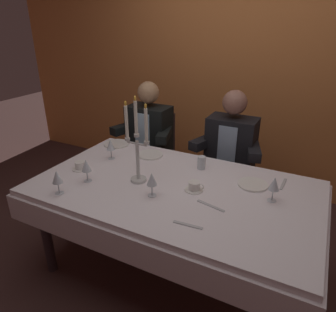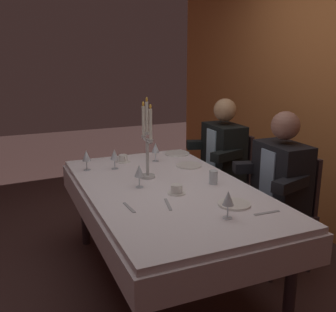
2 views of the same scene
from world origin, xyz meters
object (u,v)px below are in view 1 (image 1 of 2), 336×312
object	(u,v)px
wine_glass_4	(111,145)
wine_glass_3	(57,178)
coffee_cup_0	(194,186)
seated_diner_1	(231,146)
candelabra	(137,148)
wine_glass_1	(152,180)
dinner_plate_0	(253,184)
dinner_plate_2	(150,155)
seated_diner_0	(150,132)
dining_table	(174,200)
water_tumbler_0	(201,163)
coffee_cup_1	(80,166)
wine_glass_0	(86,166)
wine_glass_2	(274,185)
dinner_plate_1	(116,144)

from	to	relation	value
wine_glass_4	wine_glass_3	bearing A→B (deg)	-87.30
coffee_cup_0	seated_diner_1	size ratio (longest dim) A/B	0.11
candelabra	wine_glass_1	distance (m)	0.26
dinner_plate_0	coffee_cup_0	bearing A→B (deg)	-144.00
dinner_plate_2	seated_diner_0	world-z (taller)	seated_diner_0
dinner_plate_0	seated_diner_0	world-z (taller)	seated_diner_0
dinner_plate_2	seated_diner_0	xyz separation A→B (m)	(-0.31, 0.52, -0.01)
dining_table	seated_diner_1	size ratio (longest dim) A/B	1.56
dinner_plate_0	wine_glass_3	world-z (taller)	wine_glass_3
dinner_plate_0	water_tumbler_0	size ratio (longest dim) A/B	2.04
wine_glass_1	coffee_cup_1	distance (m)	0.68
dining_table	dinner_plate_2	xyz separation A→B (m)	(-0.40, 0.36, 0.13)
coffee_cup_1	dining_table	bearing A→B (deg)	7.32
wine_glass_1	seated_diner_0	world-z (taller)	seated_diner_0
water_tumbler_0	candelabra	bearing A→B (deg)	-129.89
candelabra	wine_glass_4	distance (m)	0.47
wine_glass_0	wine_glass_3	size ratio (longest dim) A/B	1.00
wine_glass_0	water_tumbler_0	world-z (taller)	wine_glass_0
candelabra	coffee_cup_0	size ratio (longest dim) A/B	4.56
wine_glass_4	coffee_cup_1	xyz separation A→B (m)	(-0.09, -0.26, -0.09)
wine_glass_4	coffee_cup_1	size ratio (longest dim) A/B	1.24
wine_glass_2	seated_diner_0	size ratio (longest dim) A/B	0.13
coffee_cup_1	seated_diner_1	distance (m)	1.32
candelabra	dinner_plate_2	size ratio (longest dim) A/B	2.89
wine_glass_3	seated_diner_1	world-z (taller)	seated_diner_1
candelabra	dinner_plate_1	distance (m)	0.77
seated_diner_0	water_tumbler_0	bearing A→B (deg)	-35.62
dinner_plate_1	wine_glass_4	size ratio (longest dim) A/B	1.37
dinner_plate_1	wine_glass_3	world-z (taller)	wine_glass_3
wine_glass_2	water_tumbler_0	size ratio (longest dim) A/B	1.65
wine_glass_3	coffee_cup_0	world-z (taller)	wine_glass_3
dinner_plate_2	wine_glass_2	size ratio (longest dim) A/B	1.27
wine_glass_3	coffee_cup_1	bearing A→B (deg)	109.69
dining_table	dinner_plate_1	distance (m)	0.91
wine_glass_0	seated_diner_0	xyz separation A→B (m)	(-0.14, 1.10, -0.12)
wine_glass_2	wine_glass_4	xyz separation A→B (m)	(-1.28, 0.06, 0.00)
wine_glass_1	water_tumbler_0	distance (m)	0.53
wine_glass_3	coffee_cup_0	size ratio (longest dim) A/B	1.24
water_tumbler_0	seated_diner_1	distance (m)	0.56
dinner_plate_2	coffee_cup_0	xyz separation A→B (m)	(0.54, -0.36, 0.02)
wine_glass_3	candelabra	bearing A→B (deg)	45.80
candelabra	wine_glass_2	distance (m)	0.90
wine_glass_3	seated_diner_0	world-z (taller)	seated_diner_0
candelabra	water_tumbler_0	world-z (taller)	candelabra
candelabra	wine_glass_1	bearing A→B (deg)	-35.18
dining_table	wine_glass_3	distance (m)	0.79
dining_table	candelabra	distance (m)	0.45
dinner_plate_0	seated_diner_1	bearing A→B (deg)	117.98
dinner_plate_2	wine_glass_1	size ratio (longest dim) A/B	1.27
dining_table	wine_glass_3	size ratio (longest dim) A/B	11.83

